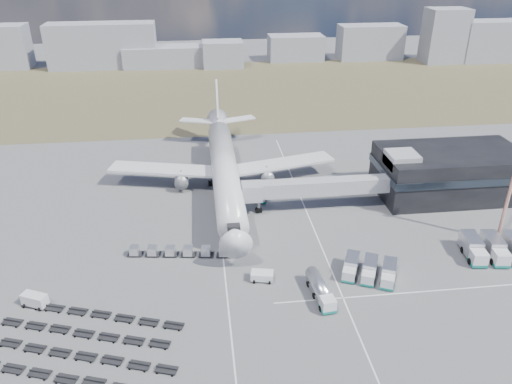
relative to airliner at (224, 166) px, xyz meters
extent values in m
plane|color=#565659|center=(0.00, -32.38, -5.29)|extent=(420.00, 420.00, 0.00)
cube|color=brown|center=(0.00, 77.62, -5.29)|extent=(420.00, 90.00, 0.01)
cube|color=silver|center=(-2.00, -27.38, -5.29)|extent=(0.25, 110.00, 0.01)
cube|color=silver|center=(16.00, -27.38, -5.29)|extent=(0.25, 110.00, 0.01)
cube|color=silver|center=(25.00, -40.38, -5.29)|extent=(40.00, 0.25, 0.01)
cube|color=black|center=(48.00, -8.38, -0.29)|extent=(30.00, 16.00, 10.00)
cube|color=#262D38|center=(48.00, -8.38, 0.91)|extent=(30.40, 16.40, 1.60)
cube|color=#939399|center=(36.00, -10.38, 4.21)|extent=(6.00, 6.00, 3.00)
cube|color=#939399|center=(18.10, -11.88, -0.19)|extent=(29.80, 3.00, 3.00)
cube|color=#939399|center=(4.70, -12.38, -0.19)|extent=(4.00, 3.60, 3.40)
cylinder|color=slate|center=(6.20, -11.88, -2.74)|extent=(0.70, 0.70, 5.10)
cylinder|color=black|center=(6.20, -11.88, -4.84)|extent=(1.40, 0.90, 1.40)
cylinder|color=silver|center=(0.00, -2.38, 0.01)|extent=(5.60, 48.00, 5.60)
cone|color=silver|center=(0.00, -28.88, 0.01)|extent=(5.60, 5.00, 5.60)
cone|color=silver|center=(0.00, 25.62, 0.81)|extent=(5.60, 8.00, 5.60)
cube|color=black|center=(0.00, -26.88, 0.81)|extent=(2.20, 2.00, 0.80)
cube|color=silver|center=(-13.00, 2.62, -1.19)|extent=(25.59, 11.38, 0.50)
cube|color=silver|center=(13.00, 2.62, -1.19)|extent=(25.59, 11.38, 0.50)
cylinder|color=slate|center=(-9.50, 0.62, -2.89)|extent=(3.00, 5.00, 3.00)
cylinder|color=slate|center=(9.50, 0.62, -2.89)|extent=(3.00, 5.00, 3.00)
cube|color=silver|center=(-5.50, 27.62, 1.21)|extent=(9.49, 5.63, 0.35)
cube|color=silver|center=(5.50, 27.62, 1.21)|extent=(9.49, 5.63, 0.35)
cube|color=silver|center=(0.00, 28.62, 6.51)|extent=(0.50, 9.06, 11.45)
cylinder|color=slate|center=(0.00, -23.38, -4.04)|extent=(0.50, 0.50, 2.50)
cylinder|color=slate|center=(-3.20, 1.62, -4.04)|extent=(0.60, 0.60, 2.50)
cylinder|color=slate|center=(3.20, 1.62, -4.04)|extent=(0.60, 0.60, 2.50)
cylinder|color=black|center=(0.00, -23.38, -4.79)|extent=(0.50, 1.20, 1.20)
cube|color=gray|center=(-85.58, 124.47, 3.51)|extent=(21.70, 12.00, 17.61)
cube|color=gray|center=(-43.76, 120.35, 3.84)|extent=(44.32, 12.00, 18.26)
cube|color=gray|center=(-17.34, 118.75, -0.98)|extent=(36.20, 12.00, 8.63)
cube|color=gray|center=(6.52, 116.13, 0.04)|extent=(16.97, 12.00, 10.66)
cube|color=gray|center=(39.77, 124.81, 0.15)|extent=(24.25, 12.00, 10.88)
cube|color=gray|center=(73.57, 123.40, 2.14)|extent=(28.52, 12.00, 14.87)
cube|color=gray|center=(103.37, 113.10, 6.08)|extent=(17.35, 12.00, 22.75)
cube|color=gray|center=(129.08, 112.75, 3.43)|extent=(34.92, 12.00, 17.45)
cube|color=silver|center=(12.80, -43.04, -3.99)|extent=(2.36, 2.36, 2.06)
cube|color=#136F64|center=(12.80, -43.04, -4.80)|extent=(2.46, 2.46, 0.45)
cylinder|color=silver|center=(12.35, -38.68, -3.59)|extent=(2.92, 6.91, 2.24)
cube|color=slate|center=(12.35, -38.68, -4.62)|extent=(2.83, 6.90, 0.31)
cylinder|color=black|center=(12.49, -40.01, -4.84)|extent=(2.42, 1.22, 0.98)
cube|color=silver|center=(4.00, -34.41, -4.49)|extent=(3.99, 2.75, 1.60)
cube|color=silver|center=(-31.24, -36.62, -4.24)|extent=(4.24, 3.20, 2.10)
cube|color=silver|center=(7.59, -5.96, -3.78)|extent=(3.57, 6.04, 2.64)
cube|color=#136F64|center=(7.59, -5.96, -4.87)|extent=(3.68, 6.15, 0.42)
cube|color=silver|center=(18.05, -36.21, -4.12)|extent=(2.72, 2.67, 1.99)
cube|color=#136F64|center=(18.05, -36.21, -4.89)|extent=(2.84, 2.79, 0.41)
cube|color=silver|center=(19.37, -33.33, -3.76)|extent=(3.70, 4.68, 2.35)
cube|color=silver|center=(20.85, -37.49, -4.12)|extent=(2.72, 2.67, 1.99)
cube|color=#136F64|center=(20.85, -37.49, -4.89)|extent=(2.84, 2.79, 0.41)
cube|color=silver|center=(22.16, -34.61, -3.76)|extent=(3.70, 4.68, 2.35)
cube|color=silver|center=(23.64, -38.77, -4.12)|extent=(2.72, 2.67, 1.99)
cube|color=#136F64|center=(23.64, -38.77, -4.89)|extent=(2.84, 2.79, 0.41)
cube|color=silver|center=(24.96, -35.89, -3.76)|extent=(3.70, 4.68, 2.35)
cube|color=silver|center=(41.26, -34.61, -3.84)|extent=(2.88, 2.78, 2.46)
cube|color=#136F64|center=(41.26, -34.61, -4.79)|extent=(3.00, 2.91, 0.50)
cube|color=silver|center=(41.78, -30.73, -3.39)|extent=(3.35, 5.45, 2.91)
cube|color=silver|center=(45.02, -35.12, -3.84)|extent=(2.88, 2.78, 2.46)
cube|color=#136F64|center=(45.02, -35.12, -4.79)|extent=(3.00, 2.91, 0.50)
cube|color=silver|center=(45.55, -31.24, -3.39)|extent=(3.35, 5.45, 2.91)
cube|color=black|center=(-17.45, -24.72, -5.00)|extent=(2.75, 1.91, 0.18)
cube|color=silver|center=(-17.45, -24.72, -4.16)|extent=(1.77, 1.77, 1.48)
cube|color=black|center=(-14.33, -25.14, -5.00)|extent=(2.75, 1.91, 0.18)
cube|color=silver|center=(-14.33, -25.14, -4.16)|extent=(1.77, 1.77, 1.48)
cube|color=black|center=(-11.21, -25.57, -5.00)|extent=(2.75, 1.91, 0.18)
cube|color=silver|center=(-11.21, -25.57, -4.16)|extent=(1.77, 1.77, 1.48)
cube|color=black|center=(-8.09, -26.00, -5.00)|extent=(2.75, 1.91, 0.18)
cube|color=silver|center=(-8.09, -26.00, -4.16)|extent=(1.77, 1.77, 1.48)
cube|color=black|center=(-4.97, -26.42, -5.00)|extent=(2.75, 1.91, 0.18)
cube|color=silver|center=(-4.97, -26.42, -4.16)|extent=(1.77, 1.77, 1.48)
cube|color=black|center=(-1.85, -26.85, -5.00)|extent=(2.75, 1.91, 0.18)
cube|color=silver|center=(-1.85, -26.85, -4.16)|extent=(1.77, 1.77, 1.48)
cube|color=black|center=(-25.24, -51.37, -4.95)|extent=(29.29, 10.87, 0.68)
cube|color=black|center=(-23.99, -47.58, -4.95)|extent=(29.29, 10.87, 0.68)
cube|color=black|center=(-22.74, -43.80, -4.95)|extent=(25.68, 9.68, 0.68)
cube|color=black|center=(-21.49, -40.01, -4.95)|extent=(25.68, 9.68, 0.68)
cylinder|color=#C94820|center=(48.97, -27.61, 5.74)|extent=(0.62, 0.62, 22.05)
cube|color=#565659|center=(48.97, -27.61, -5.16)|extent=(1.76, 1.76, 0.26)
camera|label=1|loc=(-4.79, -100.03, 45.26)|focal=35.00mm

